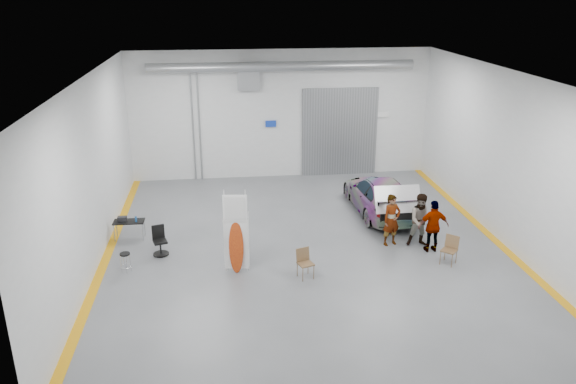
{
  "coord_description": "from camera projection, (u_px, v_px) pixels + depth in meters",
  "views": [
    {
      "loc": [
        -2.81,
        -17.69,
        8.61
      ],
      "look_at": [
        -0.46,
        1.58,
        1.5
      ],
      "focal_mm": 35.0,
      "sensor_mm": 36.0,
      "label": 1
    }
  ],
  "objects": [
    {
      "name": "folding_chair_near",
      "position": [
        305.0,
        269.0,
        17.58
      ],
      "size": [
        0.56,
        0.59,
        0.94
      ],
      "rotation": [
        0.0,
        0.0,
        0.33
      ],
      "color": "brown",
      "rests_on": "ground"
    },
    {
      "name": "shop_stool",
      "position": [
        126.0,
        263.0,
        17.89
      ],
      "size": [
        0.34,
        0.34,
        0.67
      ],
      "rotation": [
        0.0,
        0.0,
        0.21
      ],
      "color": "black",
      "rests_on": "ground"
    },
    {
      "name": "person_c",
      "position": [
        433.0,
        226.0,
        19.13
      ],
      "size": [
        1.09,
        0.46,
        1.87
      ],
      "primitive_type": "imported",
      "rotation": [
        0.0,
        0.0,
        3.15
      ],
      "color": "olive",
      "rests_on": "ground"
    },
    {
      "name": "person_b",
      "position": [
        422.0,
        220.0,
        19.55
      ],
      "size": [
        1.02,
        0.84,
        1.92
      ],
      "primitive_type": "imported",
      "rotation": [
        0.0,
        0.0,
        -0.13
      ],
      "color": "slate",
      "rests_on": "ground"
    },
    {
      "name": "folding_chair_far",
      "position": [
        448.0,
        256.0,
        18.45
      ],
      "size": [
        0.63,
        0.72,
        0.96
      ],
      "rotation": [
        0.0,
        0.0,
        -0.76
      ],
      "color": "brown",
      "rests_on": "ground"
    },
    {
      "name": "person_a",
      "position": [
        392.0,
        220.0,
        19.64
      ],
      "size": [
        0.78,
        0.63,
        1.87
      ],
      "primitive_type": "imported",
      "rotation": [
        0.0,
        0.0,
        0.3
      ],
      "color": "#8E5F4D",
      "rests_on": "ground"
    },
    {
      "name": "surfboard_display",
      "position": [
        237.0,
        240.0,
        17.66
      ],
      "size": [
        0.79,
        0.27,
        2.78
      ],
      "rotation": [
        0.0,
        0.0,
        -0.11
      ],
      "color": "white",
      "rests_on": "ground"
    },
    {
      "name": "office_chair",
      "position": [
        160.0,
        242.0,
        19.07
      ],
      "size": [
        0.55,
        0.58,
        1.01
      ],
      "rotation": [
        0.0,
        0.0,
        0.29
      ],
      "color": "black",
      "rests_on": "ground"
    },
    {
      "name": "work_table",
      "position": [
        127.0,
        221.0,
        20.17
      ],
      "size": [
        1.11,
        0.57,
        0.89
      ],
      "rotation": [
        0.0,
        0.0,
        -0.02
      ],
      "color": "gray",
      "rests_on": "ground"
    },
    {
      "name": "ground",
      "position": [
        306.0,
        247.0,
        19.76
      ],
      "size": [
        16.0,
        16.0,
        0.0
      ],
      "primitive_type": "plane",
      "color": "#57595D",
      "rests_on": "ground"
    },
    {
      "name": "room_shell",
      "position": [
        305.0,
        119.0,
        20.46
      ],
      "size": [
        14.02,
        16.18,
        6.01
      ],
      "color": "silver",
      "rests_on": "ground"
    },
    {
      "name": "trunk_lid",
      "position": [
        398.0,
        197.0,
        20.24
      ],
      "size": [
        1.69,
        1.03,
        0.04
      ],
      "primitive_type": "cube",
      "color": "silver",
      "rests_on": "sedan_car"
    },
    {
      "name": "sedan_car",
      "position": [
        380.0,
        195.0,
        22.6
      ],
      "size": [
        2.21,
        5.07,
        1.45
      ],
      "primitive_type": "imported",
      "rotation": [
        0.0,
        0.0,
        3.18
      ],
      "color": "silver",
      "rests_on": "ground"
    }
  ]
}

